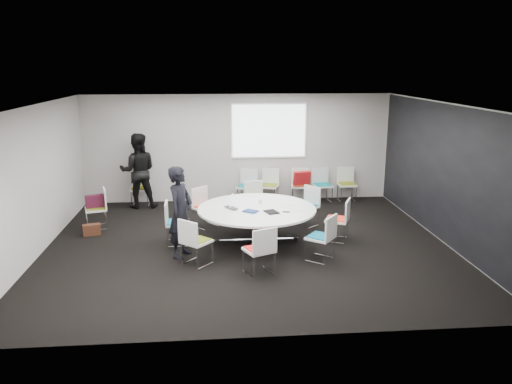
{
  "coord_description": "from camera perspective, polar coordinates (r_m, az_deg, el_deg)",
  "views": [
    {
      "loc": [
        -0.64,
        -9.44,
        3.53
      ],
      "look_at": [
        0.2,
        0.4,
        1.0
      ],
      "focal_mm": 35.0,
      "sensor_mm": 36.0,
      "label": 1
    }
  ],
  "objects": [
    {
      "name": "person_main",
      "position": [
        9.39,
        -8.62,
        -2.28
      ],
      "size": [
        0.64,
        0.75,
        1.73
      ],
      "primitive_type": "imported",
      "rotation": [
        0.0,
        0.0,
        1.15
      ],
      "color": "black",
      "rests_on": "ground"
    },
    {
      "name": "chair_back_e",
      "position": [
        13.48,
        10.32,
        0.17
      ],
      "size": [
        0.46,
        0.45,
        0.88
      ],
      "rotation": [
        0.0,
        0.0,
        3.14
      ],
      "color": "silver",
      "rests_on": "ground"
    },
    {
      "name": "room_shell",
      "position": [
        9.7,
        -0.42,
        1.69
      ],
      "size": [
        8.08,
        7.08,
        2.88
      ],
      "color": "black",
      "rests_on": "ground"
    },
    {
      "name": "chair_back_c",
      "position": [
        13.17,
        5.06,
        0.01
      ],
      "size": [
        0.52,
        0.51,
        0.88
      ],
      "rotation": [
        0.0,
        0.0,
        3.0
      ],
      "color": "silver",
      "rests_on": "ground"
    },
    {
      "name": "phone",
      "position": [
        9.77,
        3.46,
        -2.28
      ],
      "size": [
        0.15,
        0.1,
        0.01
      ],
      "primitive_type": "cube",
      "rotation": [
        0.0,
        0.0,
        -0.21
      ],
      "color": "black",
      "rests_on": "conference_table"
    },
    {
      "name": "chair_ring_c",
      "position": [
        11.69,
        -0.03,
        -1.79
      ],
      "size": [
        0.55,
        0.54,
        0.88
      ],
      "rotation": [
        0.0,
        0.0,
        3.36
      ],
      "color": "silver",
      "rests_on": "ground"
    },
    {
      "name": "chair_ring_a",
      "position": [
        10.41,
        9.28,
        -4.04
      ],
      "size": [
        0.6,
        0.6,
        0.88
      ],
      "rotation": [
        0.0,
        0.0,
        1.14
      ],
      "color": "silver",
      "rests_on": "ground"
    },
    {
      "name": "chair_back_b",
      "position": [
        13.09,
        1.48,
        -0.02
      ],
      "size": [
        0.59,
        0.58,
        0.88
      ],
      "rotation": [
        0.0,
        0.0,
        2.79
      ],
      "color": "silver",
      "rests_on": "ground"
    },
    {
      "name": "cup",
      "position": [
        10.34,
        0.49,
        -1.09
      ],
      "size": [
        0.08,
        0.08,
        0.09
      ],
      "primitive_type": "cylinder",
      "color": "white",
      "rests_on": "conference_table"
    },
    {
      "name": "chair_ring_g",
      "position": [
        8.67,
        0.38,
        -7.69
      ],
      "size": [
        0.6,
        0.59,
        0.88
      ],
      "rotation": [
        0.0,
        0.0,
        6.69
      ],
      "color": "silver",
      "rests_on": "ground"
    },
    {
      "name": "chair_ring_f",
      "position": [
        9.13,
        -6.87,
        -6.63
      ],
      "size": [
        0.64,
        0.64,
        0.88
      ],
      "rotation": [
        0.0,
        0.0,
        5.56
      ],
      "color": "silver",
      "rests_on": "ground"
    },
    {
      "name": "conference_table",
      "position": [
        10.08,
        0.08,
        -2.79
      ],
      "size": [
        2.38,
        2.38,
        0.73
      ],
      "color": "silver",
      "rests_on": "ground"
    },
    {
      "name": "person_back",
      "position": [
        12.84,
        -13.32,
        2.37
      ],
      "size": [
        0.98,
        0.8,
        1.89
      ],
      "primitive_type": "imported",
      "rotation": [
        0.0,
        0.0,
        3.24
      ],
      "color": "black",
      "rests_on": "ground"
    },
    {
      "name": "chair_ring_d",
      "position": [
        11.17,
        -5.78,
        -2.64
      ],
      "size": [
        0.64,
        0.64,
        0.88
      ],
      "rotation": [
        0.0,
        0.0,
        3.86
      ],
      "color": "silver",
      "rests_on": "ground"
    },
    {
      "name": "laptop_lid",
      "position": [
        10.09,
        -2.82,
        -0.99
      ],
      "size": [
        0.09,
        0.29,
        0.22
      ],
      "primitive_type": "cube",
      "rotation": [
        0.0,
        0.0,
        1.31
      ],
      "color": "silver",
      "rests_on": "conference_table"
    },
    {
      "name": "chair_ring_b",
      "position": [
        11.27,
        5.78,
        -2.49
      ],
      "size": [
        0.64,
        0.64,
        0.88
      ],
      "rotation": [
        0.0,
        0.0,
        2.27
      ],
      "color": "silver",
      "rests_on": "ground"
    },
    {
      "name": "chair_spare_left",
      "position": [
        11.59,
        -17.71,
        -2.64
      ],
      "size": [
        0.56,
        0.57,
        0.88
      ],
      "rotation": [
        0.0,
        0.0,
        1.85
      ],
      "color": "silver",
      "rests_on": "ground"
    },
    {
      "name": "chair_ring_h",
      "position": [
        9.34,
        7.4,
        -6.15
      ],
      "size": [
        0.64,
        0.64,
        0.88
      ],
      "rotation": [
        0.0,
        0.0,
        7.2
      ],
      "color": "silver",
      "rests_on": "ground"
    },
    {
      "name": "chair_back_d",
      "position": [
        13.27,
        7.56,
        0.05
      ],
      "size": [
        0.52,
        0.51,
        0.88
      ],
      "rotation": [
        0.0,
        0.0,
        3.27
      ],
      "color": "silver",
      "rests_on": "ground"
    },
    {
      "name": "tablet_folio",
      "position": [
        9.77,
        -0.63,
        -2.21
      ],
      "size": [
        0.33,
        0.32,
        0.03
      ],
      "primitive_type": "cube",
      "rotation": [
        0.0,
        0.0,
        -0.63
      ],
      "color": "navy",
      "rests_on": "conference_table"
    },
    {
      "name": "projection_screen",
      "position": [
        13.09,
        1.48,
        6.99
      ],
      "size": [
        1.9,
        0.03,
        1.35
      ],
      "primitive_type": "cube",
      "color": "white",
      "rests_on": "room_shell"
    },
    {
      "name": "brown_bag",
      "position": [
        11.19,
        -18.26,
        -4.11
      ],
      "size": [
        0.39,
        0.25,
        0.24
      ],
      "primitive_type": "cube",
      "rotation": [
        0.0,
        0.0,
        0.28
      ],
      "color": "#472516",
      "rests_on": "ground"
    },
    {
      "name": "laptop",
      "position": [
        10.02,
        -2.62,
        -1.79
      ],
      "size": [
        0.37,
        0.4,
        0.03
      ],
      "primitive_type": "imported",
      "rotation": [
        0.0,
        0.0,
        2.17
      ],
      "color": "#333338",
      "rests_on": "conference_table"
    },
    {
      "name": "red_jacket",
      "position": [
        12.86,
        5.27,
        1.6
      ],
      "size": [
        0.46,
        0.24,
        0.36
      ],
      "primitive_type": "cube",
      "rotation": [
        0.17,
        0.0,
        0.19
      ],
      "color": "#AB1518",
      "rests_on": "chair_back_c"
    },
    {
      "name": "papers_front",
      "position": [
        9.95,
        4.75,
        -2.01
      ],
      "size": [
        0.3,
        0.22,
        0.0
      ],
      "primitive_type": "cube",
      "rotation": [
        0.0,
        0.0,
        -0.02
      ],
      "color": "silver",
      "rests_on": "conference_table"
    },
    {
      "name": "notebook_black",
      "position": [
        9.73,
        1.78,
        -2.29
      ],
      "size": [
        0.31,
        0.36,
        0.02
      ],
      "primitive_type": "cube",
      "rotation": [
        0.0,
        0.0,
        0.35
      ],
      "color": "black",
      "rests_on": "conference_table"
    },
    {
      "name": "chair_back_a",
      "position": [
        13.02,
        -1.04,
        -0.11
      ],
      "size": [
        0.58,
        0.58,
        0.88
      ],
      "rotation": [
        0.0,
        0.0,
        2.8
      ],
      "color": "silver",
      "rests_on": "ground"
    },
    {
      "name": "maroon_bag",
      "position": [
        11.5,
        -17.92,
        -1.0
      ],
      "size": [
        0.42,
        0.27,
        0.28
      ],
      "primitive_type": "cube",
      "rotation": [
        0.0,
        0.0,
        0.34
      ],
      "color": "#481327",
      "rests_on": "chair_spare_left"
    },
    {
      "name": "papers_right",
      "position": [
        10.24,
        3.63,
        -1.52
      ],
      "size": [
        0.34,
        0.28,
        0.0
      ],
      "primitive_type": "cube",
      "rotation": [
        0.0,
        0.0,
        0.27
      ],
      "color": "white",
      "rests_on": "conference_table"
    },
    {
      "name": "chair_ring_e",
      "position": [
        10.2,
        -9.02,
        -4.42
      ],
      "size": [
        0.46,
        0.47,
        0.88
      ],
      "rotation": [
        0.0,
        0.0,
        4.73
      ],
      "color": "silver",
      "rests_on": "ground"
    },
    {
      "name": "chair_person_back",
      "position": [
        13.15,
        -13.05,
        -0.33
      ],
      "size": [
        0.47,
        0.46,
        0.88
      ],
      "rotation": [
        0.0,
        0.0,
        3.12
      ],
      "color": "silver",
      "rests_on": "ground"
    }
  ]
}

